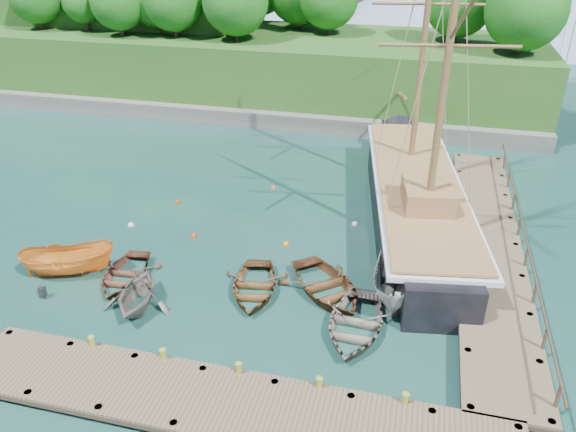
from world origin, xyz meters
name	(u,v)px	position (x,y,z in m)	size (l,w,h in m)	color
ground	(233,297)	(0.00, 0.00, 0.00)	(160.00, 160.00, 0.00)	#173833
dock_near	(226,404)	(2.00, -6.50, 0.43)	(20.00, 3.20, 1.10)	#4E412F
dock_east	(488,244)	(11.50, 7.00, 0.43)	(3.20, 24.00, 1.10)	#4E412F
bollard_0	(95,357)	(-4.00, -5.10, 0.00)	(0.26, 0.26, 0.45)	olive
bollard_1	(165,371)	(-1.00, -5.10, 0.00)	(0.26, 0.26, 0.45)	olive
bollard_2	(240,385)	(2.00, -5.10, 0.00)	(0.26, 0.26, 0.45)	olive
bollard_3	(319,400)	(5.00, -5.10, 0.00)	(0.26, 0.26, 0.45)	olive
bollard_4	(403,416)	(8.00, -5.10, 0.00)	(0.26, 0.26, 0.45)	olive
rowboat_0	(125,280)	(-5.49, 0.02, 0.00)	(2.86, 4.00, 0.83)	brown
rowboat_1	(139,307)	(-3.84, -1.73, 0.00)	(3.07, 3.55, 1.87)	#635E53
rowboat_2	(254,292)	(0.81, 0.56, 0.00)	(3.04, 4.26, 0.88)	brown
rowboat_3	(354,331)	(5.70, -1.03, 0.00)	(3.40, 4.75, 0.98)	#676054
rowboat_4	(326,293)	(4.08, 1.30, 0.00)	(3.45, 4.83, 1.00)	#4E2E17
motorboat_orange	(71,274)	(-8.27, -0.17, 0.00)	(1.69, 4.49, 1.73)	orange
cabin_boat_white	(396,295)	(7.20, 1.96, 0.00)	(2.07, 5.50, 2.12)	silver
schooner	(416,203)	(7.63, 9.52, 1.06)	(7.67, 26.25, 19.10)	black
mooring_buoy_0	(131,226)	(-7.76, 4.93, 0.00)	(0.35, 0.35, 0.35)	silver
mooring_buoy_1	(194,236)	(-3.88, 4.64, 0.00)	(0.33, 0.33, 0.33)	red
mooring_buoy_2	(286,245)	(1.21, 5.03, 0.00)	(0.36, 0.36, 0.36)	orange
mooring_buoy_3	(355,225)	(4.44, 8.08, 0.00)	(0.36, 0.36, 0.36)	white
mooring_buoy_4	(178,203)	(-6.37, 8.19, 0.00)	(0.31, 0.31, 0.31)	red
mooring_buoy_5	(273,188)	(-1.30, 11.56, 0.00)	(0.31, 0.31, 0.31)	#F14715
headland	(210,34)	(-12.88, 31.36, 5.54)	(51.00, 19.31, 12.90)	#474744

